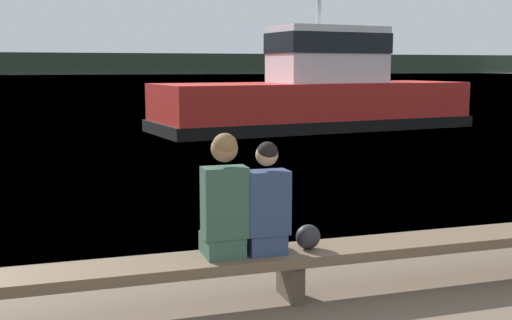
{
  "coord_description": "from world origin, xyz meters",
  "views": [
    {
      "loc": [
        -1.78,
        -1.78,
        2.01
      ],
      "look_at": [
        0.78,
        6.25,
        0.77
      ],
      "focal_mm": 45.0,
      "sensor_mm": 36.0,
      "label": 1
    }
  ],
  "objects_px": {
    "person_right": "(266,206)",
    "tugboat_red": "(317,97)",
    "shopping_bag": "(308,237)",
    "person_left": "(224,201)",
    "bench_main": "(290,259)"
  },
  "relations": [
    {
      "from": "person_left",
      "to": "shopping_bag",
      "type": "relative_size",
      "value": 4.76
    },
    {
      "from": "tugboat_red",
      "to": "shopping_bag",
      "type": "bearing_deg",
      "value": 148.63
    },
    {
      "from": "bench_main",
      "to": "person_right",
      "type": "relative_size",
      "value": 7.08
    },
    {
      "from": "person_right",
      "to": "tugboat_red",
      "type": "xyz_separation_m",
      "value": [
        6.48,
        14.15,
        0.2
      ]
    },
    {
      "from": "person_left",
      "to": "shopping_bag",
      "type": "distance_m",
      "value": 0.85
    },
    {
      "from": "person_left",
      "to": "tugboat_red",
      "type": "relative_size",
      "value": 0.1
    },
    {
      "from": "bench_main",
      "to": "person_left",
      "type": "distance_m",
      "value": 0.81
    },
    {
      "from": "bench_main",
      "to": "shopping_bag",
      "type": "xyz_separation_m",
      "value": [
        0.17,
        0.02,
        0.18
      ]
    },
    {
      "from": "person_right",
      "to": "tugboat_red",
      "type": "height_order",
      "value": "tugboat_red"
    },
    {
      "from": "person_right",
      "to": "shopping_bag",
      "type": "bearing_deg",
      "value": 1.48
    },
    {
      "from": "person_right",
      "to": "shopping_bag",
      "type": "height_order",
      "value": "person_right"
    },
    {
      "from": "shopping_bag",
      "to": "tugboat_red",
      "type": "relative_size",
      "value": 0.02
    },
    {
      "from": "bench_main",
      "to": "tugboat_red",
      "type": "bearing_deg",
      "value": 66.17
    },
    {
      "from": "shopping_bag",
      "to": "tugboat_red",
      "type": "distance_m",
      "value": 15.41
    },
    {
      "from": "tugboat_red",
      "to": "person_right",
      "type": "bearing_deg",
      "value": 147.31
    }
  ]
}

